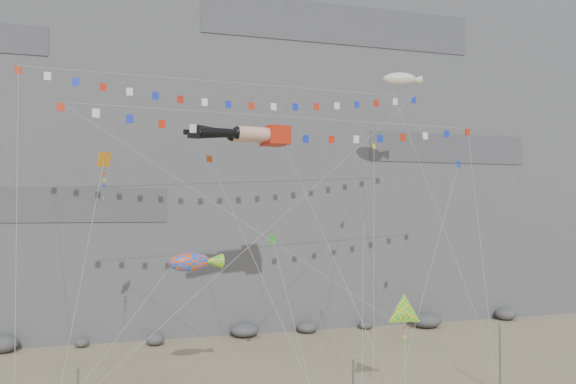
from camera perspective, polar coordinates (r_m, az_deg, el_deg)
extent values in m
cube|color=slate|center=(67.69, -7.02, 9.63)|extent=(80.00, 28.00, 50.00)
cylinder|color=slate|center=(39.13, 20.74, -15.63)|extent=(0.12, 0.12, 4.35)
cube|color=red|center=(39.39, -1.31, 5.70)|extent=(1.79, 2.31, 1.27)
cylinder|color=#DB9D89|center=(38.17, -3.56, 5.94)|extent=(2.24, 1.17, 0.94)
sphere|color=black|center=(37.83, -5.10, 6.02)|extent=(0.86, 0.86, 0.86)
cone|color=black|center=(37.47, -6.96, 5.99)|extent=(2.63, 1.06, 0.87)
cube|color=black|center=(37.01, -9.52, 5.64)|extent=(0.86, 0.46, 0.31)
cylinder|color=#DB9D89|center=(39.36, -4.17, 5.71)|extent=(2.24, 1.17, 0.94)
sphere|color=black|center=(39.03, -5.67, 5.78)|extent=(0.86, 0.86, 0.86)
cone|color=black|center=(38.70, -7.47, 6.03)|extent=(2.65, 1.06, 0.94)
cube|color=black|center=(38.28, -9.95, 5.99)|extent=(0.86, 0.46, 0.31)
cylinder|color=gray|center=(33.63, 4.65, -7.27)|extent=(0.03, 0.03, 21.43)
cylinder|color=gray|center=(35.18, -13.42, -3.35)|extent=(0.03, 0.03, 28.00)
cylinder|color=gray|center=(38.54, 10.38, -5.55)|extent=(0.03, 0.03, 22.48)
cylinder|color=gray|center=(33.36, -20.38, -8.88)|extent=(0.03, 0.03, 17.31)
cylinder|color=gray|center=(32.35, -16.84, -14.90)|extent=(0.03, 0.03, 13.32)
cylinder|color=gray|center=(33.11, 11.80, -17.29)|extent=(0.03, 0.03, 7.34)
cylinder|color=gray|center=(44.46, 15.54, -1.92)|extent=(0.03, 0.03, 25.51)
cube|color=slate|center=(41.83, 20.87, -17.72)|extent=(0.16, 0.16, 0.10)
cylinder|color=gray|center=(35.64, -2.90, -8.17)|extent=(0.03, 0.03, 19.71)
cylinder|color=gray|center=(36.93, 7.60, -11.36)|extent=(0.03, 0.03, 15.83)
cylinder|color=gray|center=(32.67, 0.74, -13.75)|extent=(0.03, 0.03, 13.98)
cylinder|color=gray|center=(38.14, 8.71, -6.56)|extent=(0.03, 0.03, 23.68)
cylinder|color=gray|center=(37.72, 14.16, -7.99)|extent=(0.03, 0.03, 19.29)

